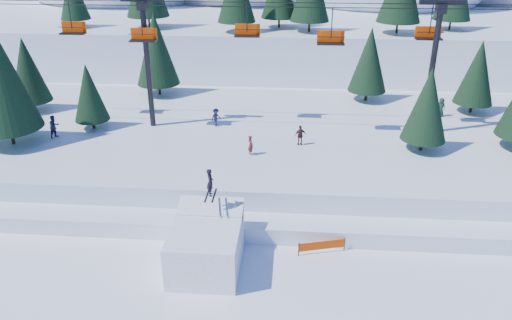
# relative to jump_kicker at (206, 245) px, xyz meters

# --- Properties ---
(ground) EXTENTS (160.00, 160.00, 0.00)m
(ground) POSITION_rel_jump_kicker_xyz_m (1.98, -2.77, -1.39)
(ground) COLOR white
(ground) RESTS_ON ground
(mid_shelf) EXTENTS (70.00, 22.00, 2.50)m
(mid_shelf) POSITION_rel_jump_kicker_xyz_m (1.98, 15.23, -0.14)
(mid_shelf) COLOR white
(mid_shelf) RESTS_ON ground
(berm) EXTENTS (70.00, 6.00, 1.10)m
(berm) POSITION_rel_jump_kicker_xyz_m (1.98, 5.23, -0.84)
(berm) COLOR white
(berm) RESTS_ON ground
(jump_kicker) EXTENTS (3.79, 5.16, 5.38)m
(jump_kicker) POSITION_rel_jump_kicker_xyz_m (0.00, 0.00, 0.00)
(jump_kicker) COLOR white
(jump_kicker) RESTS_ON ground
(chairlift) EXTENTS (46.00, 3.21, 10.28)m
(chairlift) POSITION_rel_jump_kicker_xyz_m (3.99, 15.28, 7.93)
(chairlift) COLOR black
(chairlift) RESTS_ON mid_shelf
(conifer_stand) EXTENTS (60.53, 17.73, 10.03)m
(conifer_stand) POSITION_rel_jump_kicker_xyz_m (6.84, 16.37, 5.65)
(conifer_stand) COLOR black
(conifer_stand) RESTS_ON mid_shelf
(distant_skiers) EXTENTS (32.23, 10.06, 1.80)m
(distant_skiers) POSITION_rel_jump_kicker_xyz_m (-0.22, 14.22, 1.93)
(distant_skiers) COLOR #47201E
(distant_skiers) RESTS_ON mid_shelf
(banner_near) EXTENTS (2.76, 0.80, 0.90)m
(banner_near) POSITION_rel_jump_kicker_xyz_m (6.52, 1.69, -0.85)
(banner_near) COLOR black
(banner_near) RESTS_ON ground
(banner_far) EXTENTS (2.65, 1.11, 0.90)m
(banner_far) POSITION_rel_jump_kicker_xyz_m (10.40, 3.67, -0.85)
(banner_far) COLOR black
(banner_far) RESTS_ON ground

